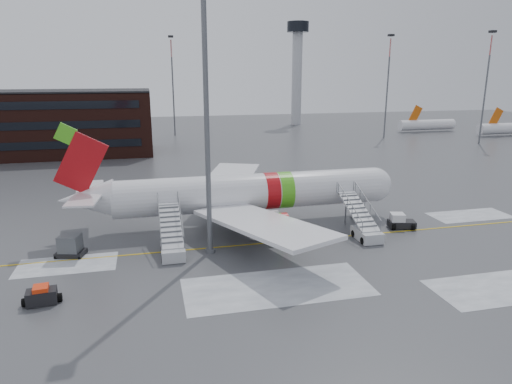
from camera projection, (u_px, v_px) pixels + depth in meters
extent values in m
plane|color=#494C4F|center=(308.00, 236.00, 44.95)|extent=(260.00, 260.00, 0.00)
cylinder|color=white|center=(252.00, 192.00, 47.65)|extent=(28.00, 3.80, 3.80)
sphere|color=white|center=(374.00, 185.00, 50.78)|extent=(3.80, 3.80, 3.80)
cube|color=black|center=(383.00, 180.00, 50.89)|extent=(1.09, 1.60, 0.97)
cone|color=white|center=(86.00, 199.00, 43.92)|extent=(5.20, 3.72, 3.72)
cube|color=#B30D13|center=(81.00, 163.00, 42.99)|extent=(5.27, 0.30, 6.09)
cube|color=#4FBE1E|center=(66.00, 134.00, 42.03)|extent=(2.16, 0.26, 2.16)
cube|color=white|center=(90.00, 186.00, 46.24)|extent=(3.07, 4.85, 0.18)
cube|color=white|center=(84.00, 200.00, 41.35)|extent=(3.07, 4.85, 0.18)
cube|color=white|center=(228.00, 180.00, 55.57)|extent=(10.72, 15.97, 1.13)
cube|color=white|center=(262.00, 223.00, 39.58)|extent=(10.72, 15.97, 1.13)
cylinder|color=white|center=(246.00, 197.00, 53.15)|extent=(3.40, 2.10, 2.10)
cylinder|color=white|center=(269.00, 225.00, 43.36)|extent=(3.40, 2.10, 2.10)
cylinder|color=#595B60|center=(356.00, 208.00, 50.99)|extent=(0.20, 0.20, 1.80)
cylinder|color=black|center=(356.00, 212.00, 51.11)|extent=(0.90, 0.56, 0.90)
cylinder|color=black|center=(242.00, 213.00, 50.57)|extent=(0.90, 0.56, 0.90)
cylinder|color=black|center=(252.00, 227.00, 46.05)|extent=(0.90, 0.56, 0.90)
cube|color=#B8BBC0|center=(367.00, 234.00, 43.70)|extent=(2.00, 3.20, 1.00)
cube|color=#B8BBC0|center=(358.00, 211.00, 45.25)|extent=(1.90, 5.87, 2.52)
cube|color=#B8BBC0|center=(345.00, 192.00, 48.05)|extent=(1.90, 1.40, 0.15)
cylinder|color=#595B60|center=(346.00, 208.00, 48.11)|extent=(0.16, 0.16, 3.40)
cylinder|color=black|center=(363.00, 241.00, 42.61)|extent=(0.25, 0.70, 0.70)
cylinder|color=black|center=(371.00, 232.00, 44.89)|extent=(0.25, 0.70, 0.70)
cube|color=#B3B5BA|center=(173.00, 251.00, 39.59)|extent=(2.00, 3.20, 1.00)
cube|color=#B3B5BA|center=(171.00, 225.00, 41.14)|extent=(1.90, 5.87, 2.52)
cube|color=#B3B5BA|center=(168.00, 203.00, 43.94)|extent=(1.90, 1.40, 0.15)
cylinder|color=#595B60|center=(169.00, 221.00, 44.00)|extent=(0.16, 0.16, 3.40)
cylinder|color=black|center=(163.00, 259.00, 38.49)|extent=(0.25, 0.70, 0.70)
cylinder|color=black|center=(182.00, 248.00, 40.78)|extent=(0.25, 0.70, 0.70)
cube|color=black|center=(402.00, 224.00, 47.13)|extent=(2.99, 2.10, 0.68)
cube|color=silver|center=(397.00, 218.00, 46.97)|extent=(1.66, 1.66, 0.87)
cube|color=black|center=(398.00, 214.00, 46.89)|extent=(1.45, 1.51, 0.14)
cylinder|color=black|center=(394.00, 227.00, 46.53)|extent=(0.46, 0.73, 0.68)
cylinder|color=black|center=(413.00, 227.00, 46.47)|extent=(0.46, 0.73, 0.68)
cylinder|color=black|center=(390.00, 223.00, 47.83)|extent=(0.46, 0.73, 0.68)
cylinder|color=black|center=(409.00, 223.00, 47.78)|extent=(0.46, 0.73, 0.68)
cube|color=black|center=(71.00, 253.00, 39.97)|extent=(2.69, 2.24, 0.37)
cube|color=#505357|center=(70.00, 244.00, 39.76)|extent=(2.05, 1.97, 1.59)
cylinder|color=black|center=(57.00, 258.00, 39.07)|extent=(0.27, 0.36, 0.32)
cylinder|color=black|center=(85.00, 250.00, 40.93)|extent=(0.27, 0.36, 0.32)
cube|color=black|center=(42.00, 297.00, 31.61)|extent=(2.10, 1.40, 0.99)
cube|color=#F1330E|center=(41.00, 289.00, 31.46)|extent=(1.10, 1.19, 0.40)
cylinder|color=black|center=(30.00, 301.00, 31.50)|extent=(1.05, 0.70, 0.59)
cylinder|color=black|center=(54.00, 299.00, 31.85)|extent=(1.05, 0.70, 0.59)
cylinder|color=#595B60|center=(207.00, 133.00, 38.11)|extent=(0.44, 0.44, 21.46)
cylinder|color=#595B60|center=(210.00, 251.00, 40.80)|extent=(0.90, 0.90, 0.30)
cylinder|color=#B2B5BA|center=(297.00, 78.00, 137.47)|extent=(3.00, 3.00, 28.00)
cylinder|color=black|center=(298.00, 27.00, 133.78)|extent=(6.40, 6.40, 3.00)
cylinder|color=#595B60|center=(387.00, 98.00, 110.23)|extent=(0.36, 0.36, 19.20)
cylinder|color=#CC7272|center=(390.00, 48.00, 107.30)|extent=(0.32, 0.32, 4.32)
cube|color=black|center=(391.00, 35.00, 106.56)|extent=(1.20, 1.20, 0.50)
cylinder|color=#595B60|center=(173.00, 97.00, 114.10)|extent=(0.36, 0.36, 19.20)
cylinder|color=#CC7272|center=(171.00, 49.00, 111.17)|extent=(0.32, 0.32, 4.32)
cube|color=black|center=(171.00, 36.00, 110.44)|extent=(1.20, 1.20, 0.50)
cylinder|color=#595B60|center=(484.00, 100.00, 100.64)|extent=(0.36, 0.36, 19.20)
cylinder|color=#CC7272|center=(491.00, 46.00, 97.70)|extent=(0.32, 0.32, 4.32)
cube|color=black|center=(493.00, 32.00, 96.97)|extent=(1.20, 1.20, 0.50)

